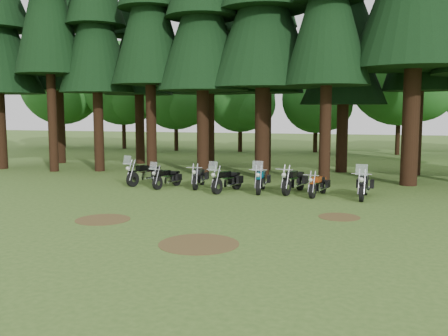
{
  "coord_description": "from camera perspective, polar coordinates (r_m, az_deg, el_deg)",
  "views": [
    {
      "loc": [
        5.17,
        -16.47,
        3.6
      ],
      "look_at": [
        -0.79,
        5.0,
        1.0
      ],
      "focal_mm": 40.0,
      "sensor_mm": 36.0,
      "label": 1
    }
  ],
  "objects": [
    {
      "name": "ground",
      "position": [
        17.63,
        -1.88,
        -5.13
      ],
      "size": [
        120.0,
        120.0,
        0.0
      ],
      "primitive_type": "plane",
      "color": "#3B5B22",
      "rests_on": "ground"
    },
    {
      "name": "pine_front_2",
      "position": [
        30.85,
        -14.53,
        17.88
      ],
      "size": [
        4.32,
        4.32,
        16.22
      ],
      "color": "black",
      "rests_on": "ground"
    },
    {
      "name": "pine_back_0",
      "position": [
        36.36,
        -18.74,
        16.94
      ],
      "size": [
        5.0,
        5.0,
        17.21
      ],
      "color": "black",
      "rests_on": "ground"
    },
    {
      "name": "pine_back_1",
      "position": [
        34.57,
        -9.84,
        16.74
      ],
      "size": [
        4.52,
        4.52,
        16.22
      ],
      "color": "black",
      "rests_on": "ground"
    },
    {
      "name": "pine_back_2",
      "position": [
        32.9,
        -1.72,
        17.44
      ],
      "size": [
        4.85,
        4.85,
        16.3
      ],
      "color": "black",
      "rests_on": "ground"
    },
    {
      "name": "pine_back_3",
      "position": [
        30.54,
        5.0,
        18.15
      ],
      "size": [
        4.35,
        4.35,
        16.2
      ],
      "color": "black",
      "rests_on": "ground"
    },
    {
      "name": "pine_back_4",
      "position": [
        30.1,
        13.67,
        15.36
      ],
      "size": [
        4.94,
        4.94,
        13.78
      ],
      "color": "black",
      "rests_on": "ground"
    },
    {
      "name": "decid_0",
      "position": [
        49.9,
        -17.85,
        8.98
      ],
      "size": [
        8.0,
        7.78,
        10.0
      ],
      "color": "black",
      "rests_on": "ground"
    },
    {
      "name": "decid_1",
      "position": [
        47.29,
        -11.23,
        9.23
      ],
      "size": [
        7.91,
        7.69,
        9.88
      ],
      "color": "black",
      "rests_on": "ground"
    },
    {
      "name": "decid_2",
      "position": [
        44.12,
        -5.26,
        8.39
      ],
      "size": [
        6.72,
        6.53,
        8.4
      ],
      "color": "black",
      "rests_on": "ground"
    },
    {
      "name": "decid_3",
      "position": [
        42.77,
        2.17,
        7.87
      ],
      "size": [
        6.12,
        5.95,
        7.65
      ],
      "color": "black",
      "rests_on": "ground"
    },
    {
      "name": "decid_4",
      "position": [
        42.95,
        10.81,
        7.56
      ],
      "size": [
        5.93,
        5.76,
        7.41
      ],
      "color": "black",
      "rests_on": "ground"
    },
    {
      "name": "decid_5",
      "position": [
        42.38,
        20.02,
        9.82
      ],
      "size": [
        8.45,
        8.21,
        10.56
      ],
      "color": "black",
      "rests_on": "ground"
    },
    {
      "name": "dirt_patch_0",
      "position": [
        17.0,
        -13.68,
        -5.74
      ],
      "size": [
        1.8,
        1.8,
        0.01
      ],
      "primitive_type": "cylinder",
      "color": "#4C3D1E",
      "rests_on": "ground"
    },
    {
      "name": "dirt_patch_1",
      "position": [
        17.36,
        13.03,
        -5.47
      ],
      "size": [
        1.4,
        1.4,
        0.01
      ],
      "primitive_type": "cylinder",
      "color": "#4C3D1E",
      "rests_on": "ground"
    },
    {
      "name": "dirt_patch_2",
      "position": [
        13.63,
        -2.9,
        -8.64
      ],
      "size": [
        2.2,
        2.2,
        0.01
      ],
      "primitive_type": "cylinder",
      "color": "#4C3D1E",
      "rests_on": "ground"
    },
    {
      "name": "motorcycle_0",
      "position": [
        24.38,
        -9.03,
        -0.73
      ],
      "size": [
        1.12,
        2.32,
        1.5
      ],
      "rotation": [
        0.0,
        0.0,
        -0.36
      ],
      "color": "black",
      "rests_on": "ground"
    },
    {
      "name": "motorcycle_1",
      "position": [
        23.31,
        -6.52,
        -1.19
      ],
      "size": [
        0.82,
        2.04,
        1.3
      ],
      "rotation": [
        0.0,
        0.0,
        -0.29
      ],
      "color": "black",
      "rests_on": "ground"
    },
    {
      "name": "motorcycle_2",
      "position": [
        23.25,
        -2.88,
        -1.12
      ],
      "size": [
        0.41,
        2.21,
        0.9
      ],
      "rotation": [
        0.0,
        0.0,
        0.11
      ],
      "color": "black",
      "rests_on": "ground"
    },
    {
      "name": "motorcycle_3",
      "position": [
        21.98,
        0.34,
        -1.49
      ],
      "size": [
        0.98,
        2.27,
        1.45
      ],
      "rotation": [
        0.0,
        0.0,
        -0.31
      ],
      "color": "black",
      "rests_on": "ground"
    },
    {
      "name": "motorcycle_4",
      "position": [
        22.0,
        4.24,
        -1.47
      ],
      "size": [
        0.51,
        2.38,
        1.49
      ],
      "rotation": [
        0.0,
        0.0,
        0.07
      ],
      "color": "black",
      "rests_on": "ground"
    },
    {
      "name": "motorcycle_5",
      "position": [
        21.94,
        7.97,
        -1.54
      ],
      "size": [
        0.71,
        2.36,
        0.97
      ],
      "rotation": [
        0.0,
        0.0,
        -0.24
      ],
      "color": "black",
      "rests_on": "ground"
    },
    {
      "name": "motorcycle_6",
      "position": [
        21.34,
        10.7,
        -2.01
      ],
      "size": [
        0.59,
        2.04,
        0.84
      ],
      "rotation": [
        0.0,
        0.0,
        -0.23
      ],
      "color": "black",
      "rests_on": "ground"
    },
    {
      "name": "motorcycle_7",
      "position": [
        21.15,
        15.68,
        -2.0
      ],
      "size": [
        0.55,
        2.43,
        1.52
      ],
      "rotation": [
        0.0,
        0.0,
        -0.09
      ],
      "color": "black",
      "rests_on": "ground"
    }
  ]
}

